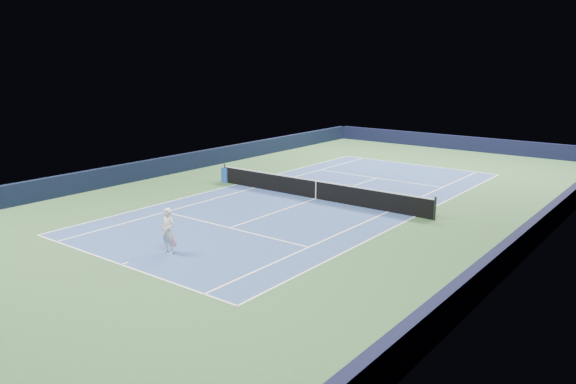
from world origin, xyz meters
The scene contains 19 objects.
ground centered at (0.00, 0.00, 0.00)m, with size 40.00×40.00×0.00m, color #2F532D.
wall_far centered at (0.00, 19.82, 0.55)m, with size 22.00×0.35×1.10m, color black.
wall_right centered at (10.82, 0.00, 0.55)m, with size 0.35×40.00×1.10m, color black.
wall_left centered at (-10.82, 0.00, 0.55)m, with size 0.35×40.00×1.10m, color black.
court_surface centered at (0.00, 0.00, 0.00)m, with size 10.97×23.77×0.01m, color navy.
baseline_far centered at (0.00, 11.88, 0.01)m, with size 10.97×0.08×0.00m, color white.
baseline_near centered at (0.00, -11.88, 0.01)m, with size 10.97×0.08×0.00m, color white.
sideline_doubles_right centered at (5.49, 0.00, 0.01)m, with size 0.08×23.77×0.00m, color white.
sideline_doubles_left centered at (-5.49, 0.00, 0.01)m, with size 0.08×23.77×0.00m, color white.
sideline_singles_right centered at (4.12, 0.00, 0.01)m, with size 0.08×23.77×0.00m, color white.
sideline_singles_left centered at (-4.12, 0.00, 0.01)m, with size 0.08×23.77×0.00m, color white.
service_line_far centered at (0.00, 6.40, 0.01)m, with size 8.23×0.08×0.00m, color white.
service_line_near centered at (0.00, -6.40, 0.01)m, with size 8.23×0.08×0.00m, color white.
center_service_line centered at (0.00, 0.00, 0.01)m, with size 0.08×12.80×0.00m, color white.
center_mark_far centered at (0.00, 11.73, 0.01)m, with size 0.08×0.30×0.00m, color white.
center_mark_near centered at (0.00, -11.73, 0.01)m, with size 0.08×0.30×0.00m, color white.
tennis_net centered at (0.00, 0.00, 0.50)m, with size 12.90×0.10×1.07m.
sponsor_cube centered at (-6.40, 0.18, 0.43)m, with size 0.60×0.55×0.85m.
tennis_player centered at (0.39, -10.05, 0.85)m, with size 0.79×1.25×2.13m.
Camera 1 is at (15.82, -22.92, 7.00)m, focal length 35.00 mm.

